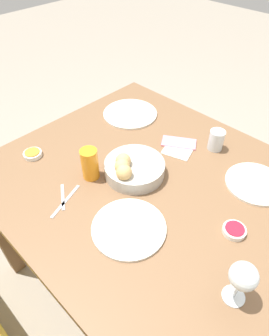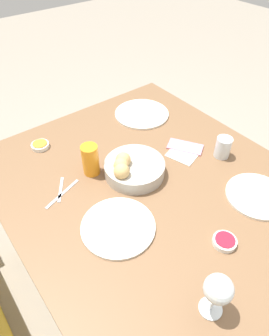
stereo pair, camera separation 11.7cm
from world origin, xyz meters
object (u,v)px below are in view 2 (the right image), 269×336
at_px(plate_near_right, 142,114).
at_px(napkin, 183,153).
at_px(jam_bowl_berry, 225,241).
at_px(knife_silver, 63,194).
at_px(plate_far_center, 118,227).
at_px(cell_phone, 185,147).
at_px(bread_basket, 133,168).
at_px(juice_glass, 90,160).
at_px(spoon_coffee, 61,189).
at_px(jam_bowl_honey, 40,145).
at_px(wine_glass, 218,290).
at_px(plate_near_left, 257,196).
at_px(water_tumbler, 223,147).

xyz_separation_m(plate_near_right, napkin, (-0.34, 0.05, -0.00)).
bearing_deg(jam_bowl_berry, knife_silver, 31.26).
distance_m(plate_far_center, cell_phone, 0.50).
height_order(bread_basket, napkin, bread_basket).
bearing_deg(juice_glass, knife_silver, 102.62).
height_order(spoon_coffee, cell_phone, cell_phone).
bearing_deg(spoon_coffee, knife_silver, 168.94).
bearing_deg(bread_basket, spoon_coffee, 69.07).
bearing_deg(jam_bowl_honey, juice_glass, -160.75).
xyz_separation_m(spoon_coffee, napkin, (-0.13, -0.51, 0.00)).
xyz_separation_m(bread_basket, cell_phone, (-0.01, -0.28, -0.03)).
xyz_separation_m(wine_glass, napkin, (0.51, -0.40, -0.11)).
xyz_separation_m(juice_glass, jam_bowl_honey, (0.27, 0.09, -0.05)).
xyz_separation_m(plate_near_right, spoon_coffee, (-0.21, 0.56, -0.00)).
relative_size(plate_near_left, plate_near_right, 0.85).
distance_m(knife_silver, napkin, 0.53).
bearing_deg(jam_bowl_honey, napkin, -131.87).
xyz_separation_m(water_tumbler, knife_silver, (0.22, 0.63, -0.04)).
bearing_deg(wine_glass, napkin, -38.26).
xyz_separation_m(water_tumbler, jam_bowl_honey, (0.52, 0.58, -0.03)).
bearing_deg(jam_bowl_berry, bread_basket, 5.19).
relative_size(juice_glass, wine_glass, 0.83).
bearing_deg(juice_glass, water_tumbler, -117.21).
bearing_deg(bread_basket, jam_bowl_honey, 29.24).
bearing_deg(jam_bowl_honey, plate_far_center, -177.82).
xyz_separation_m(plate_near_left, napkin, (0.34, 0.04, -0.00)).
distance_m(plate_near_left, jam_bowl_honey, 0.91).
bearing_deg(cell_phone, wine_glass, 140.76).
height_order(plate_far_center, knife_silver, plate_far_center).
distance_m(water_tumbler, spoon_coffee, 0.68).
relative_size(juice_glass, spoon_coffee, 1.15).
bearing_deg(juice_glass, napkin, -111.30).
relative_size(wine_glass, cell_phone, 0.94).
height_order(plate_near_left, cell_phone, plate_near_left).
bearing_deg(juice_glass, spoon_coffee, 93.93).
xyz_separation_m(jam_bowl_berry, napkin, (0.40, -0.21, -0.01)).
xyz_separation_m(plate_near_right, wine_glass, (-0.85, 0.45, 0.11)).
relative_size(bread_basket, plate_near_left, 1.04).
bearing_deg(jam_bowl_berry, water_tumbler, -48.53).
bearing_deg(plate_far_center, napkin, -72.52).
xyz_separation_m(plate_far_center, spoon_coffee, (0.27, 0.07, -0.00)).
relative_size(bread_basket, plate_near_right, 0.88).
bearing_deg(wine_glass, jam_bowl_berry, -59.62).
bearing_deg(cell_phone, spoon_coffee, 78.80).
relative_size(plate_near_right, wine_glass, 1.72).
bearing_deg(napkin, juice_glass, 68.70).
height_order(plate_far_center, spoon_coffee, plate_far_center).
height_order(knife_silver, spoon_coffee, same).
bearing_deg(jam_bowl_berry, jam_bowl_honey, 17.32).
distance_m(bread_basket, cell_phone, 0.29).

